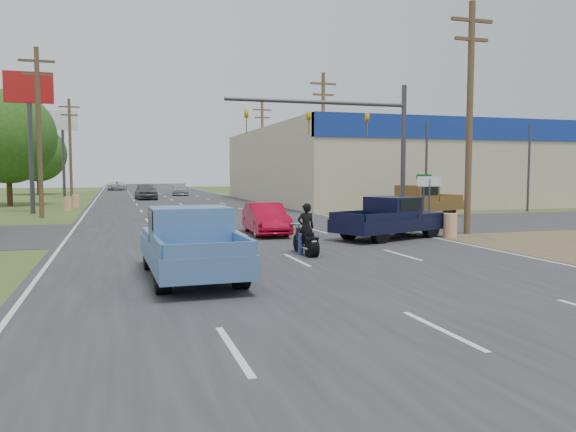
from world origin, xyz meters
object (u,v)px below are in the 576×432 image
object	(u,v)px
blue_pickup	(190,242)
distant_car_white	(118,186)
motorcycle	(306,242)
navy_pickup	(393,218)
brown_pickup	(416,201)
rider	(306,231)
distant_car_silver	(180,190)
red_convertible	(266,219)
distant_car_grey	(146,191)

from	to	relation	value
blue_pickup	distant_car_white	xyz separation A→B (m)	(-1.54, 74.73, -0.23)
motorcycle	blue_pickup	world-z (taller)	blue_pickup
navy_pickup	brown_pickup	bearing A→B (deg)	123.62
rider	distant_car_white	distance (m)	72.10
blue_pickup	distant_car_white	size ratio (longest dim) A/B	1.12
motorcycle	navy_pickup	world-z (taller)	navy_pickup
brown_pickup	distant_car_white	xyz separation A→B (m)	(-17.15, 58.94, -0.28)
navy_pickup	distant_car_white	size ratio (longest dim) A/B	1.11
blue_pickup	brown_pickup	xyz separation A→B (m)	(15.61, 15.79, 0.05)
rider	distant_car_silver	distance (m)	49.74
navy_pickup	blue_pickup	bearing A→B (deg)	-77.28
motorcycle	brown_pickup	distance (m)	17.35
red_convertible	blue_pickup	world-z (taller)	blue_pickup
navy_pickup	distant_car_grey	size ratio (longest dim) A/B	1.12
rider	navy_pickup	world-z (taller)	navy_pickup
rider	motorcycle	bearing A→B (deg)	90.00
rider	blue_pickup	distance (m)	5.00
red_convertible	rider	world-z (taller)	rider
navy_pickup	red_convertible	bearing A→B (deg)	-144.27
distant_car_white	motorcycle	bearing A→B (deg)	103.31
distant_car_grey	red_convertible	bearing A→B (deg)	-86.73
navy_pickup	distant_car_silver	size ratio (longest dim) A/B	1.14
motorcycle	distant_car_grey	bearing A→B (deg)	92.42
navy_pickup	distant_car_silver	distance (m)	46.54
navy_pickup	distant_car_grey	distance (m)	37.96
blue_pickup	distant_car_grey	size ratio (longest dim) A/B	1.13
distant_car_white	brown_pickup	bearing A→B (deg)	115.04
rider	blue_pickup	bearing A→B (deg)	32.97
motorcycle	blue_pickup	size ratio (longest dim) A/B	0.35
red_convertible	distant_car_white	distance (m)	65.92
navy_pickup	distant_car_white	world-z (taller)	navy_pickup
red_convertible	distant_car_white	size ratio (longest dim) A/B	0.83
rider	distant_car_silver	xyz separation A→B (m)	(1.35, 49.72, -0.10)
red_convertible	navy_pickup	size ratio (longest dim) A/B	0.75
motorcycle	brown_pickup	world-z (taller)	brown_pickup
motorcycle	distant_car_silver	distance (m)	49.78
brown_pickup	distant_car_silver	size ratio (longest dim) A/B	1.29
red_convertible	rider	xyz separation A→B (m)	(-0.29, -6.22, 0.12)
navy_pickup	brown_pickup	xyz separation A→B (m)	(6.64, 9.62, 0.11)
motorcycle	distant_car_silver	xyz separation A→B (m)	(1.34, 49.76, 0.26)
navy_pickup	distant_car_white	bearing A→B (deg)	166.93
brown_pickup	motorcycle	bearing A→B (deg)	121.40
red_convertible	motorcycle	distance (m)	6.27
motorcycle	distant_car_silver	bearing A→B (deg)	86.59
motorcycle	distant_car_white	xyz separation A→B (m)	(-5.64, 71.92, 0.25)
red_convertible	brown_pickup	distance (m)	13.07
blue_pickup	navy_pickup	distance (m)	10.89
brown_pickup	navy_pickup	bearing A→B (deg)	128.37
distant_car_silver	distant_car_white	size ratio (longest dim) A/B	0.97
distant_car_silver	rider	bearing A→B (deg)	-86.72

